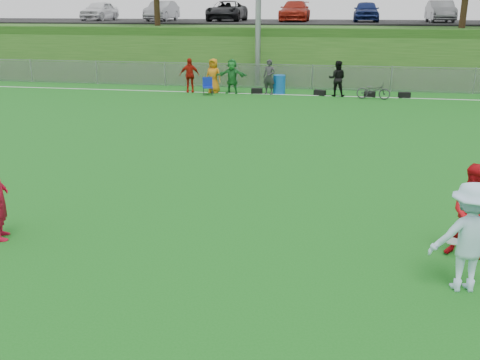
% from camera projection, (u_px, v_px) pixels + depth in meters
% --- Properties ---
extents(ground, '(120.00, 120.00, 0.00)m').
position_uv_depth(ground, '(250.00, 257.00, 9.34)').
color(ground, '#146217').
rests_on(ground, ground).
extents(sideline_far, '(60.00, 0.10, 0.01)m').
position_uv_depth(sideline_far, '(309.00, 95.00, 26.17)').
color(sideline_far, white).
rests_on(sideline_far, ground).
extents(fence, '(58.00, 0.06, 1.30)m').
position_uv_depth(fence, '(312.00, 77.00, 27.84)').
color(fence, gray).
rests_on(fence, ground).
extents(berm, '(120.00, 18.00, 3.00)m').
position_uv_depth(berm, '(321.00, 46.00, 37.86)').
color(berm, '#1D4A14').
rests_on(berm, ground).
extents(parking_lot, '(120.00, 12.00, 0.10)m').
position_uv_depth(parking_lot, '(323.00, 22.00, 39.25)').
color(parking_lot, black).
rests_on(parking_lot, berm).
extents(car_row, '(32.04, 5.18, 1.44)m').
position_uv_depth(car_row, '(307.00, 11.00, 38.28)').
color(car_row, white).
rests_on(car_row, parking_lot).
extents(spectator_row, '(8.31, 0.69, 1.69)m').
position_uv_depth(spectator_row, '(247.00, 77.00, 26.44)').
color(spectator_row, '#AB170B').
rests_on(spectator_row, ground).
extents(gear_bags, '(7.68, 0.48, 0.26)m').
position_uv_depth(gear_bags, '(337.00, 93.00, 26.00)').
color(gear_bags, black).
rests_on(gear_bags, ground).
extents(player_red_center, '(0.94, 0.80, 1.68)m').
position_uv_depth(player_red_center, '(474.00, 212.00, 9.06)').
color(player_red_center, '#B50C12').
rests_on(player_red_center, ground).
extents(player_blue, '(1.20, 0.80, 1.72)m').
position_uv_depth(player_blue, '(468.00, 237.00, 8.03)').
color(player_blue, '#B0D9F5').
rests_on(player_blue, ground).
extents(frisbee, '(0.24, 0.24, 0.02)m').
position_uv_depth(frisbee, '(453.00, 241.00, 8.15)').
color(frisbee, white).
rests_on(frisbee, ground).
extents(recycling_bin, '(0.69, 0.69, 0.92)m').
position_uv_depth(recycling_bin, '(279.00, 84.00, 26.57)').
color(recycling_bin, '#0F51A5').
rests_on(recycling_bin, ground).
extents(camp_chair, '(0.59, 0.60, 0.85)m').
position_uv_depth(camp_chair, '(208.00, 90.00, 26.20)').
color(camp_chair, '#0D2497').
rests_on(camp_chair, ground).
extents(bicycle, '(1.60, 0.71, 0.81)m').
position_uv_depth(bicycle, '(373.00, 90.00, 25.01)').
color(bicycle, '#2D2D2F').
rests_on(bicycle, ground).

